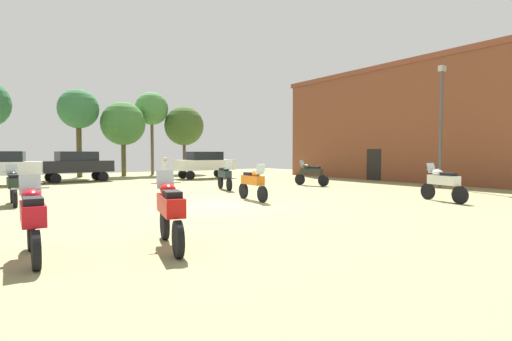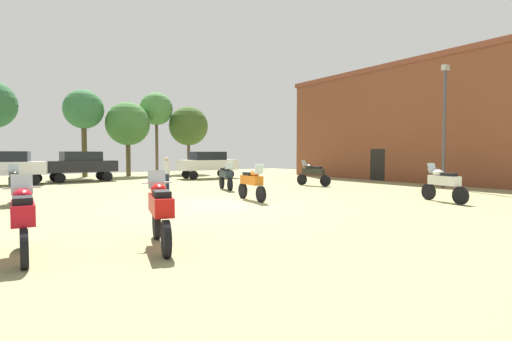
{
  "view_description": "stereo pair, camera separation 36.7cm",
  "coord_description": "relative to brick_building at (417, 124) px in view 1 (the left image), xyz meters",
  "views": [
    {
      "loc": [
        -7.08,
        -11.9,
        1.9
      ],
      "look_at": [
        2.93,
        2.04,
        1.12
      ],
      "focal_mm": 26.67,
      "sensor_mm": 36.0,
      "label": 1
    },
    {
      "loc": [
        -6.78,
        -12.12,
        1.9
      ],
      "look_at": [
        2.93,
        2.04,
        1.12
      ],
      "focal_mm": 26.67,
      "sensor_mm": 36.0,
      "label": 2
    }
  ],
  "objects": [
    {
      "name": "ground_plane",
      "position": [
        -18.0,
        -3.42,
        -3.97
      ],
      "size": [
        44.0,
        52.0,
        0.02
      ],
      "color": "#8C895C"
    },
    {
      "name": "brick_building",
      "position": [
        0.0,
        0.0,
        0.0
      ],
      "size": [
        6.12,
        20.25,
        7.94
      ],
      "color": "brown",
      "rests_on": "ground"
    },
    {
      "name": "motorcycle_1",
      "position": [
        -24.4,
        -7.6,
        -3.23
      ],
      "size": [
        0.62,
        2.11,
        1.48
      ],
      "rotation": [
        0.0,
        0.0,
        -0.04
      ],
      "color": "black",
      "rests_on": "ground"
    },
    {
      "name": "motorcycle_2",
      "position": [
        -14.96,
        1.55,
        -3.23
      ],
      "size": [
        0.74,
        2.1,
        1.47
      ],
      "rotation": [
        0.0,
        0.0,
        2.91
      ],
      "color": "black",
      "rests_on": "ground"
    },
    {
      "name": "motorcycle_6",
      "position": [
        -16.36,
        -2.96,
        -3.23
      ],
      "size": [
        0.62,
        2.19,
        1.47
      ],
      "rotation": [
        0.0,
        0.0,
        3.03
      ],
      "color": "black",
      "rests_on": "ground"
    },
    {
      "name": "motorcycle_8",
      "position": [
        -10.56,
        -7.58,
        -3.22
      ],
      "size": [
        0.77,
        2.14,
        1.49
      ],
      "rotation": [
        0.0,
        0.0,
        -0.25
      ],
      "color": "black",
      "rests_on": "ground"
    },
    {
      "name": "motorcycle_9",
      "position": [
        -22.08,
        -8.21,
        -3.21
      ],
      "size": [
        0.77,
        2.25,
        1.51
      ],
      "rotation": [
        0.0,
        0.0,
        -0.24
      ],
      "color": "black",
      "rests_on": "ground"
    },
    {
      "name": "motorcycle_11",
      "position": [
        -9.6,
        0.75,
        -3.23
      ],
      "size": [
        0.81,
        2.16,
        1.48
      ],
      "rotation": [
        0.0,
        0.0,
        0.28
      ],
      "color": "black",
      "rests_on": "ground"
    },
    {
      "name": "motorcycle_13",
      "position": [
        -24.23,
        0.99,
        -3.24
      ],
      "size": [
        0.62,
        2.09,
        1.47
      ],
      "rotation": [
        0.0,
        0.0,
        0.0
      ],
      "color": "black",
      "rests_on": "ground"
    },
    {
      "name": "car_2",
      "position": [
        -20.07,
        11.98,
        -2.79
      ],
      "size": [
        4.43,
        2.14,
        2.0
      ],
      "rotation": [
        0.0,
        0.0,
        1.65
      ],
      "color": "black",
      "rests_on": "ground"
    },
    {
      "name": "car_3",
      "position": [
        -11.66,
        9.95,
        -2.79
      ],
      "size": [
        4.38,
        2.01,
        2.0
      ],
      "rotation": [
        0.0,
        0.0,
        1.52
      ],
      "color": "black",
      "rests_on": "ground"
    },
    {
      "name": "car_5",
      "position": [
        -24.28,
        11.24,
        -2.79
      ],
      "size": [
        4.55,
        2.52,
        2.0
      ],
      "rotation": [
        0.0,
        0.0,
        1.4
      ],
      "color": "black",
      "rests_on": "ground"
    },
    {
      "name": "person_1",
      "position": [
        -17.46,
        3.34,
        -2.98
      ],
      "size": [
        0.46,
        0.46,
        1.68
      ],
      "rotation": [
        0.0,
        0.0,
        3.61
      ],
      "color": "#26324B",
      "rests_on": "ground"
    },
    {
      "name": "tree_3",
      "position": [
        -15.62,
        16.72,
        0.36
      ],
      "size": [
        3.59,
        3.59,
        6.14
      ],
      "color": "#4D4325",
      "rests_on": "ground"
    },
    {
      "name": "tree_5",
      "position": [
        -9.98,
        17.09,
        0.43
      ],
      "size": [
        3.59,
        3.59,
        6.2
      ],
      "color": "brown",
      "rests_on": "ground"
    },
    {
      "name": "tree_6",
      "position": [
        -18.95,
        17.09,
        1.34
      ],
      "size": [
        3.07,
        3.07,
        6.9
      ],
      "color": "#4C4224",
      "rests_on": "ground"
    },
    {
      "name": "tree_9",
      "position": [
        -12.84,
        17.59,
        1.85
      ],
      "size": [
        2.89,
        2.89,
        7.3
      ],
      "color": "brown",
      "rests_on": "ground"
    },
    {
      "name": "lamp_post",
      "position": [
        -4.88,
        -4.38,
        -0.27
      ],
      "size": [
        0.44,
        0.24,
        6.59
      ],
      "color": "#47474C",
      "rests_on": "ground"
    }
  ]
}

